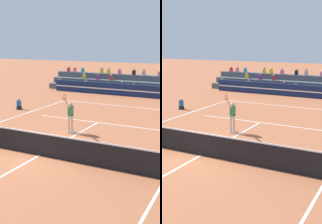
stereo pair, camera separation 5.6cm
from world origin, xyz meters
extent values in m
plane|color=#AD603D|center=(0.00, 0.00, 0.00)|extent=(120.00, 120.00, 0.00)
cube|color=white|center=(0.00, 11.90, 0.00)|extent=(11.00, 0.10, 0.01)
cube|color=white|center=(0.00, 6.43, 0.00)|extent=(8.25, 0.10, 0.01)
cube|color=white|center=(0.00, 0.00, 0.00)|extent=(0.10, 12.85, 0.01)
cube|color=black|center=(0.00, 0.00, 0.50)|extent=(11.90, 0.02, 1.00)
cube|color=white|center=(0.00, 0.00, 1.03)|extent=(11.90, 0.04, 0.06)
cube|color=navy|center=(0.00, 16.38, 0.55)|extent=(18.00, 0.24, 1.10)
cube|color=white|center=(0.00, 16.25, 0.55)|extent=(18.00, 0.02, 0.10)
cube|color=#4C515B|center=(0.00, 17.66, 0.28)|extent=(20.92, 0.95, 0.55)
cube|color=#338C4C|center=(-9.31, 17.49, 0.77)|extent=(0.32, 0.22, 0.44)
sphere|color=#9E7051|center=(-9.31, 17.49, 1.09)|extent=(0.18, 0.18, 0.18)
cube|color=black|center=(-2.40, 17.49, 0.77)|extent=(0.32, 0.22, 0.44)
sphere|color=tan|center=(-2.40, 17.49, 1.09)|extent=(0.18, 0.18, 0.18)
cube|color=teal|center=(-1.20, 17.49, 0.77)|extent=(0.32, 0.22, 0.44)
sphere|color=brown|center=(-1.20, 17.49, 1.09)|extent=(0.18, 0.18, 0.18)
cube|color=pink|center=(-6.19, 17.49, 0.77)|extent=(0.32, 0.22, 0.44)
sphere|color=tan|center=(-6.19, 17.49, 1.09)|extent=(0.18, 0.18, 0.18)
cube|color=#4C515B|center=(0.00, 18.61, 0.55)|extent=(20.92, 0.95, 1.10)
cube|color=yellow|center=(-6.89, 18.44, 1.32)|extent=(0.32, 0.22, 0.44)
sphere|color=beige|center=(-6.89, 18.44, 1.64)|extent=(0.18, 0.18, 0.18)
cube|color=red|center=(-3.88, 18.44, 1.32)|extent=(0.32, 0.22, 0.44)
sphere|color=tan|center=(-3.88, 18.44, 1.64)|extent=(0.18, 0.18, 0.18)
cube|color=purple|center=(-5.36, 18.44, 1.32)|extent=(0.32, 0.22, 0.44)
sphere|color=brown|center=(-5.36, 18.44, 1.64)|extent=(0.18, 0.18, 0.18)
cube|color=#4C515B|center=(0.00, 19.56, 0.83)|extent=(20.92, 0.95, 1.65)
cube|color=#B2B2B7|center=(-0.84, 19.39, 1.87)|extent=(0.32, 0.22, 0.44)
sphere|color=brown|center=(-0.84, 19.39, 2.19)|extent=(0.18, 0.18, 0.18)
cube|color=red|center=(-9.28, 19.39, 1.87)|extent=(0.32, 0.22, 0.44)
sphere|color=beige|center=(-9.28, 19.39, 2.19)|extent=(0.18, 0.18, 0.18)
cube|color=teal|center=(-7.54, 19.39, 1.87)|extent=(0.32, 0.22, 0.44)
sphere|color=beige|center=(-7.54, 19.39, 2.19)|extent=(0.18, 0.18, 0.18)
cube|color=pink|center=(0.71, 19.39, 1.87)|extent=(0.32, 0.22, 0.44)
sphere|color=beige|center=(0.71, 19.39, 2.19)|extent=(0.18, 0.18, 0.18)
cube|color=pink|center=(-8.51, 19.39, 1.87)|extent=(0.32, 0.22, 0.44)
sphere|color=beige|center=(-8.51, 19.39, 2.19)|extent=(0.18, 0.18, 0.18)
cube|color=black|center=(-1.84, 19.39, 1.87)|extent=(0.32, 0.22, 0.44)
sphere|color=#9E7051|center=(-1.84, 19.39, 2.19)|extent=(0.18, 0.18, 0.18)
cube|color=pink|center=(-3.35, 19.39, 1.87)|extent=(0.32, 0.22, 0.44)
sphere|color=#9E7051|center=(-3.35, 19.39, 2.19)|extent=(0.18, 0.18, 0.18)
cube|color=yellow|center=(-5.31, 19.39, 1.87)|extent=(0.32, 0.22, 0.44)
sphere|color=brown|center=(-5.31, 19.39, 2.19)|extent=(0.18, 0.18, 0.18)
cube|color=yellow|center=(-4.55, 19.39, 1.87)|extent=(0.32, 0.22, 0.44)
sphere|color=tan|center=(-4.55, 19.39, 2.19)|extent=(0.18, 0.18, 0.18)
cube|color=black|center=(-6.77, 7.29, 0.06)|extent=(0.28, 0.36, 0.12)
cube|color=black|center=(-6.77, 7.29, 0.18)|extent=(0.28, 0.24, 0.18)
cube|color=#1966B2|center=(-6.77, 7.29, 0.47)|extent=(0.30, 0.18, 0.40)
sphere|color=beige|center=(-6.77, 7.29, 0.76)|extent=(0.17, 0.17, 0.17)
cylinder|color=beige|center=(-0.44, 3.83, 0.45)|extent=(0.14, 0.14, 0.90)
cylinder|color=beige|center=(-0.50, 3.61, 0.45)|extent=(0.14, 0.14, 0.90)
cube|color=white|center=(-0.45, 3.73, 0.94)|extent=(0.23, 0.34, 0.20)
cube|color=#338C4C|center=(-0.45, 3.73, 1.24)|extent=(0.23, 0.38, 0.56)
sphere|color=beige|center=(-0.45, 3.73, 1.60)|extent=(0.22, 0.22, 0.22)
cube|color=white|center=(-0.40, 3.84, 0.04)|extent=(0.27, 0.14, 0.09)
cube|color=white|center=(-0.46, 3.61, 0.04)|extent=(0.27, 0.14, 0.09)
cylinder|color=beige|center=(-0.47, 3.97, 1.18)|extent=(0.09, 0.09, 0.56)
cylinder|color=beige|center=(-0.41, 3.31, 1.68)|extent=(0.13, 0.48, 0.51)
cylinder|color=black|center=(-0.39, 3.04, 1.98)|extent=(0.05, 0.17, 0.18)
torus|color=#B21E1E|center=(-0.38, 2.92, 2.11)|extent=(0.07, 0.44, 0.44)
sphere|color=#C6DB33|center=(3.18, 1.66, 0.03)|extent=(0.07, 0.07, 0.07)
camera|label=1|loc=(7.53, -10.77, 4.94)|focal=50.00mm
camera|label=2|loc=(7.58, -10.74, 4.94)|focal=50.00mm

